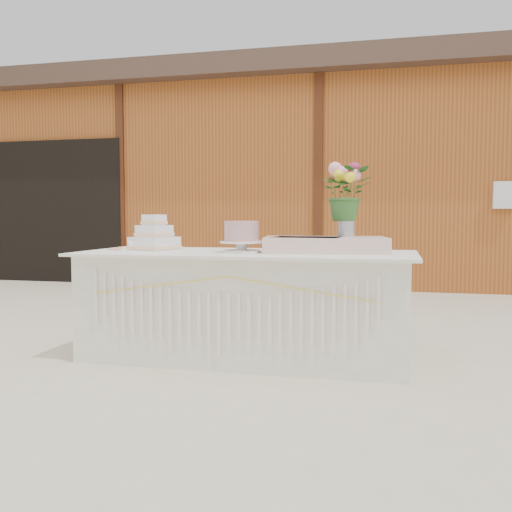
% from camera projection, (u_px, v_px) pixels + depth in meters
% --- Properties ---
extents(ground, '(80.00, 80.00, 0.00)m').
position_uv_depth(ground, '(246.00, 357.00, 4.16)').
color(ground, beige).
rests_on(ground, ground).
extents(barn, '(12.60, 4.60, 3.30)m').
position_uv_depth(barn, '(333.00, 179.00, 9.85)').
color(barn, '#9D5321').
rests_on(barn, ground).
extents(cake_table, '(2.40, 1.00, 0.77)m').
position_uv_depth(cake_table, '(246.00, 305.00, 4.12)').
color(cake_table, white).
rests_on(cake_table, ground).
extents(wedding_cake, '(0.38, 0.38, 0.27)m').
position_uv_depth(wedding_cake, '(154.00, 238.00, 4.35)').
color(wedding_cake, white).
rests_on(wedding_cake, cake_table).
extents(pink_cake_stand, '(0.31, 0.31, 0.22)m').
position_uv_depth(pink_cake_stand, '(241.00, 235.00, 4.05)').
color(pink_cake_stand, white).
rests_on(pink_cake_stand, cake_table).
extents(satin_runner, '(0.93, 0.62, 0.11)m').
position_uv_depth(satin_runner, '(325.00, 245.00, 4.06)').
color(satin_runner, beige).
rests_on(satin_runner, cake_table).
extents(flower_vase, '(0.12, 0.12, 0.16)m').
position_uv_depth(flower_vase, '(346.00, 225.00, 4.08)').
color(flower_vase, silver).
rests_on(flower_vase, satin_runner).
extents(bouquet, '(0.39, 0.36, 0.39)m').
position_uv_depth(bouquet, '(347.00, 187.00, 4.07)').
color(bouquet, '#306227').
rests_on(bouquet, flower_vase).
extents(loose_flowers, '(0.17, 0.33, 0.02)m').
position_uv_depth(loose_flowers, '(119.00, 248.00, 4.39)').
color(loose_flowers, pink).
rests_on(loose_flowers, cake_table).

